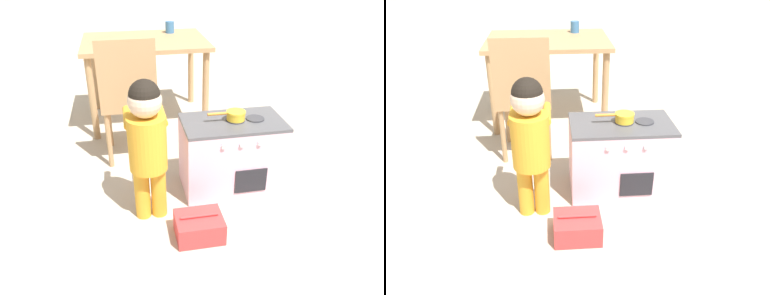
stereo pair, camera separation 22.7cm
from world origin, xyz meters
TOP-DOWN VIEW (x-y plane):
  - ground_plane at (0.00, 0.00)m, footprint 16.00×16.00m
  - play_kitchen at (-0.08, 0.79)m, footprint 0.64×0.39m
  - toy_pot at (-0.07, 0.79)m, footprint 0.24×0.12m
  - child_figure at (-0.63, 0.58)m, footprint 0.24×0.36m
  - toy_basket at (-0.39, 0.33)m, footprint 0.26×0.21m
  - dining_table at (-0.51, 2.02)m, footprint 1.05×0.79m
  - dining_chair_near at (-0.70, 1.29)m, footprint 0.39×0.39m
  - cup_on_table at (-0.26, 2.25)m, footprint 0.08×0.08m

SIDE VIEW (x-z plane):
  - ground_plane at x=0.00m, z-range 0.00..0.00m
  - toy_basket at x=-0.39m, z-range -0.01..0.14m
  - play_kitchen at x=-0.08m, z-range 0.00..0.49m
  - dining_chair_near at x=-0.70m, z-range 0.03..0.96m
  - toy_pot at x=-0.07m, z-range 0.49..0.55m
  - child_figure at x=-0.63m, z-range 0.10..0.95m
  - dining_table at x=-0.51m, z-range 0.26..0.99m
  - cup_on_table at x=-0.26m, z-range 0.73..0.83m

